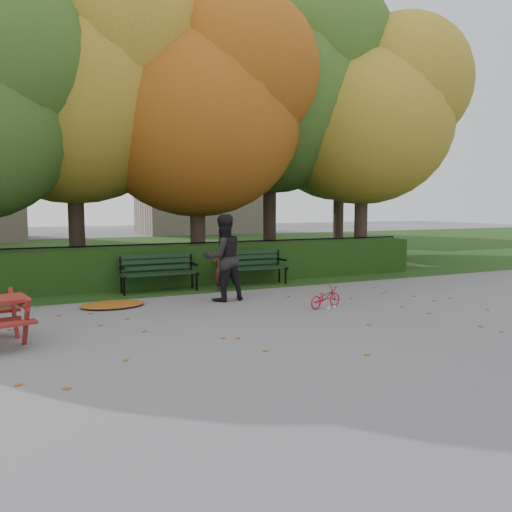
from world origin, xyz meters
name	(u,v)px	position (x,y,z in m)	size (l,w,h in m)	color
ground	(280,318)	(0.00, 0.00, 0.00)	(90.00, 90.00, 0.00)	slate
grass_strip	(131,252)	(0.00, 14.00, 0.01)	(90.00, 90.00, 0.00)	#173411
building_right	(202,152)	(8.00, 28.00, 6.00)	(9.00, 6.00, 12.00)	#B49F8D
hedge	(200,264)	(0.00, 4.50, 0.50)	(13.00, 0.90, 1.00)	black
iron_fence	(191,260)	(0.00, 5.30, 0.54)	(14.00, 0.04, 1.02)	black
tree_b	(86,81)	(-2.44, 6.75, 5.40)	(6.72, 6.40, 8.79)	#2E241A
tree_c	(210,107)	(0.83, 5.96, 4.82)	(6.30, 6.00, 8.00)	#2E241A
tree_d	(284,86)	(3.88, 7.23, 5.98)	(7.14, 6.80, 9.58)	#2E241A
tree_e	(375,112)	(6.52, 5.77, 5.08)	(6.09, 5.80, 8.16)	#2E241A
tree_g	(350,125)	(8.33, 9.76, 5.37)	(6.30, 6.00, 8.55)	#2E241A
bench_left	(158,270)	(-1.30, 3.70, 0.52)	(1.80, 0.57, 0.88)	black
bench_right	(251,265)	(1.10, 3.70, 0.52)	(1.80, 0.57, 0.88)	black
leaf_pile	(113,304)	(-2.58, 2.32, 0.04)	(1.26, 0.87, 0.09)	brown
leaf_scatter	(272,314)	(0.00, 0.30, 0.01)	(9.00, 5.70, 0.01)	brown
child	(220,269)	(0.07, 3.20, 0.51)	(0.37, 0.24, 1.02)	#422315
adult	(223,258)	(-0.31, 2.01, 0.92)	(0.89, 0.70, 1.84)	black
bicycle	(325,297)	(1.25, 0.44, 0.21)	(0.28, 0.81, 0.42)	#B31028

